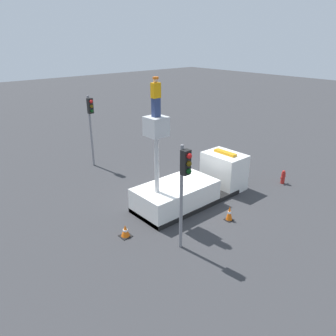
# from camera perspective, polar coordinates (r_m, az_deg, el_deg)

# --- Properties ---
(ground_plane) EXTENTS (120.00, 120.00, 0.00)m
(ground_plane) POSITION_cam_1_polar(r_m,az_deg,el_deg) (18.06, 3.32, -5.99)
(ground_plane) COLOR #38383A
(bucket_truck) EXTENTS (6.91, 2.43, 5.09)m
(bucket_truck) POSITION_cam_1_polar(r_m,az_deg,el_deg) (17.98, 4.45, -3.14)
(bucket_truck) COLOR black
(bucket_truck) RESTS_ON ground
(worker) EXTENTS (0.40, 0.26, 1.75)m
(worker) POSITION_cam_1_polar(r_m,az_deg,el_deg) (14.77, -2.13, 12.25)
(worker) COLOR navy
(worker) RESTS_ON bucket_truck
(traffic_light_pole) EXTENTS (0.34, 0.57, 4.62)m
(traffic_light_pole) POSITION_cam_1_polar(r_m,az_deg,el_deg) (12.86, 2.84, -1.81)
(traffic_light_pole) COLOR gray
(traffic_light_pole) RESTS_ON ground
(traffic_light_across) EXTENTS (0.34, 0.57, 4.88)m
(traffic_light_across) POSITION_cam_1_polar(r_m,az_deg,el_deg) (22.54, -13.31, 8.60)
(traffic_light_across) COLOR gray
(traffic_light_across) RESTS_ON ground
(fire_hydrant) EXTENTS (0.48, 0.24, 0.86)m
(fire_hydrant) POSITION_cam_1_polar(r_m,az_deg,el_deg) (21.31, 19.41, -1.49)
(fire_hydrant) COLOR #B2231E
(fire_hydrant) RESTS_ON ground
(traffic_cone_rear) EXTENTS (0.50, 0.50, 0.58)m
(traffic_cone_rear) POSITION_cam_1_polar(r_m,az_deg,el_deg) (15.19, -7.45, -10.85)
(traffic_cone_rear) COLOR black
(traffic_cone_rear) RESTS_ON ground
(traffic_cone_curbside) EXTENTS (0.39, 0.39, 0.78)m
(traffic_cone_curbside) POSITION_cam_1_polar(r_m,az_deg,el_deg) (16.51, 10.64, -7.77)
(traffic_cone_curbside) COLOR black
(traffic_cone_curbside) RESTS_ON ground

